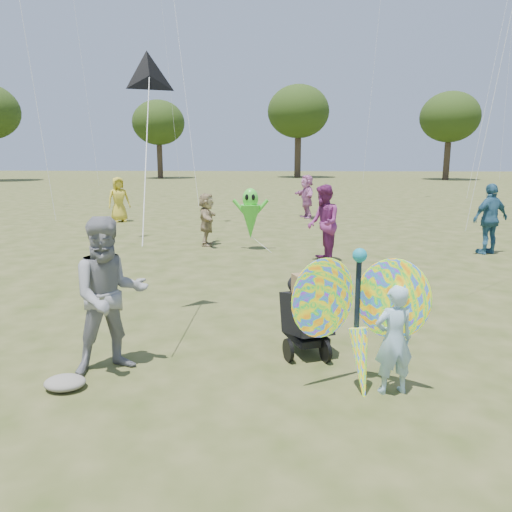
{
  "coord_description": "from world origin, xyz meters",
  "views": [
    {
      "loc": [
        0.2,
        -6.07,
        2.63
      ],
      "look_at": [
        -0.2,
        1.5,
        1.1
      ],
      "focal_mm": 35.0,
      "sensor_mm": 36.0,
      "label": 1
    }
  ],
  "objects_px": {
    "child_girl": "(394,340)",
    "crowd_g": "(119,200)",
    "alien_kite": "(250,216)",
    "adult_man": "(110,295)",
    "jogging_stroller": "(306,307)",
    "crowd_e": "(323,224)",
    "butterfly_kite": "(359,319)",
    "crowd_c": "(490,219)",
    "crowd_j": "(307,196)",
    "crowd_d": "(207,219)"
  },
  "relations": [
    {
      "from": "crowd_d",
      "to": "crowd_e",
      "type": "height_order",
      "value": "crowd_e"
    },
    {
      "from": "child_girl",
      "to": "crowd_g",
      "type": "relative_size",
      "value": 0.7
    },
    {
      "from": "jogging_stroller",
      "to": "crowd_e",
      "type": "bearing_deg",
      "value": 62.26
    },
    {
      "from": "crowd_c",
      "to": "crowd_e",
      "type": "xyz_separation_m",
      "value": [
        -4.57,
        -1.27,
        0.02
      ]
    },
    {
      "from": "child_girl",
      "to": "crowd_c",
      "type": "xyz_separation_m",
      "value": [
        4.34,
        8.34,
        0.33
      ]
    },
    {
      "from": "adult_man",
      "to": "crowd_c",
      "type": "bearing_deg",
      "value": 16.03
    },
    {
      "from": "crowd_c",
      "to": "crowd_j",
      "type": "height_order",
      "value": "crowd_c"
    },
    {
      "from": "adult_man",
      "to": "crowd_c",
      "type": "xyz_separation_m",
      "value": [
        7.67,
        7.9,
        -0.01
      ]
    },
    {
      "from": "child_girl",
      "to": "crowd_d",
      "type": "relative_size",
      "value": 0.81
    },
    {
      "from": "crowd_g",
      "to": "crowd_e",
      "type": "bearing_deg",
      "value": -76.06
    },
    {
      "from": "adult_man",
      "to": "alien_kite",
      "type": "bearing_deg",
      "value": 51.87
    },
    {
      "from": "crowd_d",
      "to": "alien_kite",
      "type": "bearing_deg",
      "value": -119.15
    },
    {
      "from": "child_girl",
      "to": "crowd_g",
      "type": "distance_m",
      "value": 16.36
    },
    {
      "from": "adult_man",
      "to": "butterfly_kite",
      "type": "xyz_separation_m",
      "value": [
        2.95,
        -0.38,
        -0.12
      ]
    },
    {
      "from": "crowd_e",
      "to": "crowd_c",
      "type": "bearing_deg",
      "value": 98.71
    },
    {
      "from": "child_girl",
      "to": "adult_man",
      "type": "height_order",
      "value": "adult_man"
    },
    {
      "from": "alien_kite",
      "to": "adult_man",
      "type": "bearing_deg",
      "value": -98.34
    },
    {
      "from": "adult_man",
      "to": "crowd_e",
      "type": "xyz_separation_m",
      "value": [
        3.11,
        6.63,
        0.01
      ]
    },
    {
      "from": "butterfly_kite",
      "to": "crowd_g",
      "type": "bearing_deg",
      "value": 117.36
    },
    {
      "from": "crowd_d",
      "to": "crowd_g",
      "type": "xyz_separation_m",
      "value": [
        -4.32,
        5.16,
        0.12
      ]
    },
    {
      "from": "adult_man",
      "to": "crowd_c",
      "type": "height_order",
      "value": "adult_man"
    },
    {
      "from": "crowd_j",
      "to": "crowd_c",
      "type": "bearing_deg",
      "value": 12.59
    },
    {
      "from": "adult_man",
      "to": "crowd_e",
      "type": "bearing_deg",
      "value": 35.09
    },
    {
      "from": "crowd_g",
      "to": "alien_kite",
      "type": "bearing_deg",
      "value": -77.66
    },
    {
      "from": "crowd_g",
      "to": "jogging_stroller",
      "type": "height_order",
      "value": "crowd_g"
    },
    {
      "from": "crowd_c",
      "to": "jogging_stroller",
      "type": "height_order",
      "value": "crowd_c"
    },
    {
      "from": "crowd_j",
      "to": "jogging_stroller",
      "type": "relative_size",
      "value": 1.62
    },
    {
      "from": "child_girl",
      "to": "jogging_stroller",
      "type": "height_order",
      "value": "child_girl"
    },
    {
      "from": "crowd_g",
      "to": "crowd_j",
      "type": "height_order",
      "value": "crowd_j"
    },
    {
      "from": "crowd_e",
      "to": "alien_kite",
      "type": "xyz_separation_m",
      "value": [
        -1.91,
        1.53,
        0.0
      ]
    },
    {
      "from": "crowd_j",
      "to": "butterfly_kite",
      "type": "distance_m",
      "value": 16.04
    },
    {
      "from": "adult_man",
      "to": "crowd_g",
      "type": "bearing_deg",
      "value": 77.94
    },
    {
      "from": "alien_kite",
      "to": "child_girl",
      "type": "bearing_deg",
      "value": -76.04
    },
    {
      "from": "crowd_g",
      "to": "alien_kite",
      "type": "xyz_separation_m",
      "value": [
        5.66,
        -5.78,
        0.07
      ]
    },
    {
      "from": "child_girl",
      "to": "crowd_g",
      "type": "height_order",
      "value": "crowd_g"
    },
    {
      "from": "adult_man",
      "to": "crowd_c",
      "type": "relative_size",
      "value": 1.01
    },
    {
      "from": "crowd_e",
      "to": "butterfly_kite",
      "type": "distance_m",
      "value": 7.01
    },
    {
      "from": "jogging_stroller",
      "to": "alien_kite",
      "type": "distance_m",
      "value": 7.5
    },
    {
      "from": "jogging_stroller",
      "to": "alien_kite",
      "type": "bearing_deg",
      "value": 78.36
    },
    {
      "from": "crowd_c",
      "to": "crowd_d",
      "type": "height_order",
      "value": "crowd_c"
    },
    {
      "from": "crowd_c",
      "to": "crowd_d",
      "type": "relative_size",
      "value": 1.22
    },
    {
      "from": "crowd_d",
      "to": "jogging_stroller",
      "type": "distance_m",
      "value": 8.41
    },
    {
      "from": "crowd_g",
      "to": "butterfly_kite",
      "type": "height_order",
      "value": "crowd_g"
    },
    {
      "from": "child_girl",
      "to": "butterfly_kite",
      "type": "bearing_deg",
      "value": -23.22
    },
    {
      "from": "crowd_c",
      "to": "crowd_e",
      "type": "bearing_deg",
      "value": -8.16
    },
    {
      "from": "jogging_stroller",
      "to": "alien_kite",
      "type": "height_order",
      "value": "alien_kite"
    },
    {
      "from": "crowd_j",
      "to": "crowd_d",
      "type": "bearing_deg",
      "value": -43.13
    },
    {
      "from": "jogging_stroller",
      "to": "alien_kite",
      "type": "xyz_separation_m",
      "value": [
        -1.22,
        7.39,
        0.36
      ]
    },
    {
      "from": "crowd_d",
      "to": "butterfly_kite",
      "type": "bearing_deg",
      "value": -165.57
    },
    {
      "from": "crowd_j",
      "to": "butterfly_kite",
      "type": "xyz_separation_m",
      "value": [
        -0.17,
        -16.04,
        -0.08
      ]
    }
  ]
}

